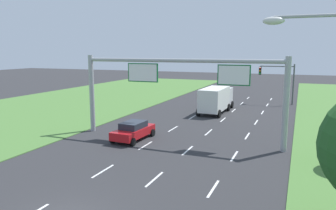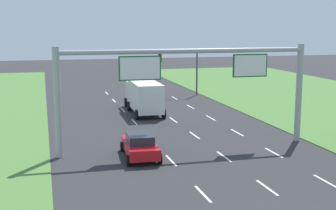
{
  "view_description": "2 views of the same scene",
  "coord_description": "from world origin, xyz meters",
  "px_view_note": "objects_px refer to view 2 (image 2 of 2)",
  "views": [
    {
      "loc": [
        9.26,
        -10.43,
        7.37
      ],
      "look_at": [
        -1.62,
        16.4,
        2.57
      ],
      "focal_mm": 35.0,
      "sensor_mm": 36.0,
      "label": 1
    },
    {
      "loc": [
        -9.16,
        -14.96,
        8.31
      ],
      "look_at": [
        -1.13,
        15.06,
        2.96
      ],
      "focal_mm": 50.0,
      "sensor_mm": 36.0,
      "label": 2
    }
  ],
  "objects_px": {
    "sign_gantry": "(188,77)",
    "traffic_light_mast": "(181,63)",
    "car_near_red": "(140,145)",
    "box_truck": "(144,95)"
  },
  "relations": [
    {
      "from": "traffic_light_mast",
      "to": "sign_gantry",
      "type": "bearing_deg",
      "value": -105.5
    },
    {
      "from": "box_truck",
      "to": "sign_gantry",
      "type": "bearing_deg",
      "value": -88.15
    },
    {
      "from": "car_near_red",
      "to": "sign_gantry",
      "type": "height_order",
      "value": "sign_gantry"
    },
    {
      "from": "box_truck",
      "to": "traffic_light_mast",
      "type": "xyz_separation_m",
      "value": [
        6.51,
        9.33,
        2.2
      ]
    },
    {
      "from": "sign_gantry",
      "to": "traffic_light_mast",
      "type": "relative_size",
      "value": 3.08
    },
    {
      "from": "sign_gantry",
      "to": "traffic_light_mast",
      "type": "height_order",
      "value": "sign_gantry"
    },
    {
      "from": "car_near_red",
      "to": "box_truck",
      "type": "height_order",
      "value": "box_truck"
    },
    {
      "from": "car_near_red",
      "to": "box_truck",
      "type": "bearing_deg",
      "value": 80.18
    },
    {
      "from": "box_truck",
      "to": "traffic_light_mast",
      "type": "relative_size",
      "value": 1.45
    },
    {
      "from": "sign_gantry",
      "to": "traffic_light_mast",
      "type": "bearing_deg",
      "value": 74.5
    }
  ]
}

